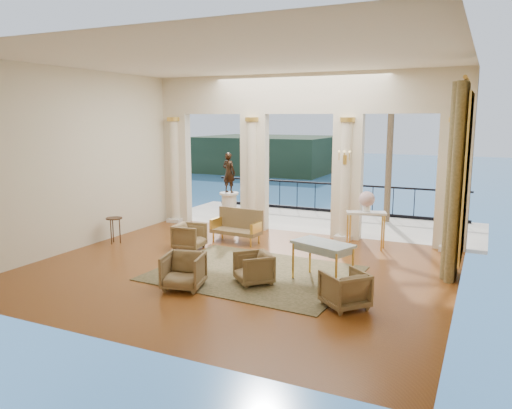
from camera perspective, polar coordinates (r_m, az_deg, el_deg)
The scene contains 23 objects.
floor at distance 11.11m, azimuth -2.14°, elevation -7.40°, with size 9.00×9.00×0.00m, color #53260E.
room_walls at distance 9.64m, azimuth -5.31°, elevation 7.32°, with size 9.00×9.00×9.00m.
arcade at distance 14.13m, azimuth 4.96°, elevation 6.96°, with size 9.00×0.56×4.50m.
terrace at distance 16.33m, azimuth 7.22°, elevation -2.00°, with size 10.00×3.60×0.10m, color #A39686.
balustrade at distance 17.75m, azimuth 8.85°, elevation 0.43°, with size 9.00×0.06×1.03m.
palm_tree at distance 16.29m, azimuth 15.31°, elevation 12.36°, with size 2.00×2.00×4.50m.
headland at distance 86.97m, azimuth 1.43°, elevation 5.82°, with size 22.00×18.00×6.00m, color black.
sea at distance 70.21m, azimuth 20.93°, elevation 1.70°, with size 160.00×160.00×0.00m, color #225F9A.
curtain at distance 11.01m, azimuth 21.90°, elevation 2.48°, with size 0.33×1.40×4.09m.
window_frame at distance 10.99m, azimuth 22.90°, elevation 2.83°, with size 0.04×1.60×3.40m, color gold.
wall_sconce at distance 13.43m, azimuth 10.10°, elevation 5.17°, with size 0.30×0.11×0.33m.
rug at distance 10.80m, azimuth -0.18°, elevation -7.86°, with size 4.12×3.20×0.02m, color #2E361D.
armchair_a at distance 9.91m, azimuth -8.29°, elevation -7.35°, with size 0.75×0.70×0.77m, color #3F321B.
armchair_b at distance 10.10m, azimuth -0.27°, elevation -7.13°, with size 0.68×0.63×0.70m, color #3F321B.
armchair_c at distance 9.01m, azimuth 10.12°, elevation -9.34°, with size 0.70×0.66×0.72m, color #3F321B.
armchair_d at distance 12.77m, azimuth -7.60°, elevation -3.51°, with size 0.70×0.65×0.72m, color #3F321B.
settee at distance 13.37m, azimuth -2.09°, elevation -2.45°, with size 1.39×0.67×0.89m.
game_table at distance 10.17m, azimuth 7.63°, elevation -4.80°, with size 1.36×1.04×0.83m.
pedestal at distance 14.93m, azimuth -3.08°, elevation -0.79°, with size 0.60×0.60×1.10m.
statue at distance 14.76m, azimuth -3.12°, elevation 3.66°, with size 0.43×0.28×1.18m, color black.
console_table at distance 13.02m, azimuth 12.47°, elevation -1.52°, with size 1.06×0.68×0.94m.
urn at distance 12.94m, azimuth 12.55°, elevation 0.49°, with size 0.40×0.40×0.53m.
side_table at distance 13.70m, azimuth -15.90°, elevation -1.87°, with size 0.43×0.43×0.69m.
Camera 1 is at (4.87, -9.42, 3.32)m, focal length 35.00 mm.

